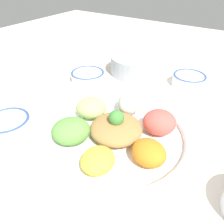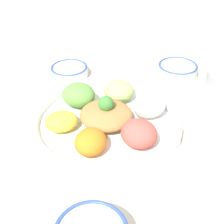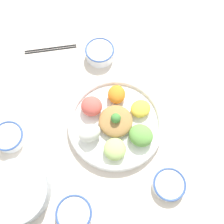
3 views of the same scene
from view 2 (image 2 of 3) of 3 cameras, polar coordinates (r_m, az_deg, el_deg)
ground_plane at (r=0.71m, az=-2.35°, el=-4.64°), size 2.40×2.40×0.00m
salad_platter at (r=0.72m, az=-0.96°, el=-1.33°), size 0.35×0.35×0.09m
sauce_bowl_dark at (r=0.96m, az=11.90°, el=7.67°), size 0.12×0.12×0.03m
rice_bowl_plain at (r=0.94m, az=-7.80°, el=7.52°), size 0.11×0.11×0.03m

